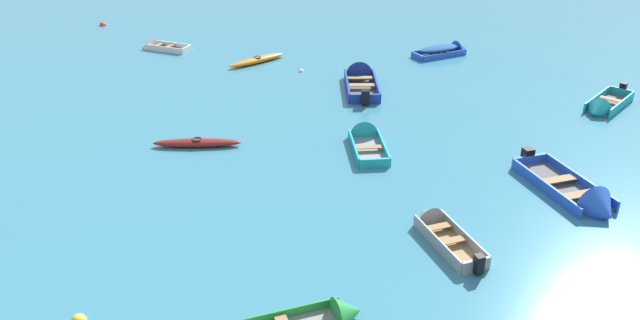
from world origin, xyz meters
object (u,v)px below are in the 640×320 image
Objects in this scene: rowboat_blue_foreground_center at (584,200)px; mooring_buoy_between_boats_left at (301,72)px; rowboat_grey_outer_right at (439,229)px; rowboat_turquoise_near_left at (365,138)px; rowboat_white_outer_left at (157,46)px; rowboat_turquoise_center at (603,107)px; rowboat_blue_far_left at (447,50)px; rowboat_deep_blue_back_row_right at (360,79)px; mooring_buoy_outer_edge at (103,25)px; rowboat_green_near_right at (325,320)px; kayak_orange_midfield_right at (257,60)px; kayak_maroon_back_row_center at (197,143)px.

rowboat_blue_foreground_center is 17.03m from mooring_buoy_between_boats_left.
rowboat_turquoise_near_left reaches higher than rowboat_grey_outer_right.
rowboat_white_outer_left is at bearing 145.04° from rowboat_blue_foreground_center.
rowboat_grey_outer_right is at bearing -122.09° from rowboat_turquoise_center.
mooring_buoy_between_boats_left is at bearing -149.64° from rowboat_blue_far_left.
rowboat_deep_blue_back_row_right reaches higher than rowboat_turquoise_near_left.
rowboat_white_outer_left is (-23.74, 5.98, -0.05)m from rowboat_turquoise_center.
rowboat_turquoise_near_left is 24.73m from mooring_buoy_outer_edge.
mooring_buoy_between_boats_left is (14.92, -7.21, 0.00)m from mooring_buoy_outer_edge.
mooring_buoy_between_boats_left is at bearing 159.01° from rowboat_deep_blue_back_row_right.
rowboat_green_near_right reaches higher than kayak_orange_midfield_right.
rowboat_grey_outer_right is (-0.38, -19.19, -0.08)m from rowboat_blue_far_left.
rowboat_grey_outer_right is at bearing -65.04° from rowboat_turquoise_near_left.
rowboat_deep_blue_back_row_right reaches higher than kayak_orange_midfield_right.
rowboat_green_near_right reaches higher than rowboat_white_outer_left.
rowboat_turquoise_center is 1.15× the size of rowboat_grey_outer_right.
rowboat_blue_far_left is at bearing 75.42° from rowboat_turquoise_near_left.
rowboat_blue_far_left is 17.12m from rowboat_blue_foreground_center.
rowboat_blue_far_left is at bearing 88.87° from rowboat_grey_outer_right.
mooring_buoy_outer_edge is at bearing 154.22° from mooring_buoy_between_boats_left.
kayak_maroon_back_row_center is 0.77× the size of rowboat_blue_foreground_center.
rowboat_green_near_right is 5.42m from rowboat_grey_outer_right.
rowboat_turquoise_near_left is (-0.18, 11.01, 0.02)m from rowboat_green_near_right.
mooring_buoy_between_boats_left is (2.68, -1.07, -0.17)m from kayak_orange_midfield_right.
rowboat_grey_outer_right is at bearing 59.17° from rowboat_green_near_right.
rowboat_grey_outer_right is (16.52, -17.50, 0.03)m from rowboat_white_outer_left.
rowboat_turquoise_center is at bearing -9.79° from rowboat_deep_blue_back_row_right.
rowboat_green_near_right is 19.88m from mooring_buoy_between_boats_left.
kayak_orange_midfield_right is (-7.16, 20.43, 0.02)m from rowboat_green_near_right.
kayak_maroon_back_row_center reaches higher than mooring_buoy_outer_edge.
rowboat_deep_blue_back_row_right reaches higher than kayak_maroon_back_row_center.
mooring_buoy_outer_edge is (-12.68, 17.09, -0.16)m from kayak_maroon_back_row_center.
rowboat_turquoise_near_left is (-2.96, 6.36, -0.01)m from rowboat_grey_outer_right.
rowboat_deep_blue_back_row_right is 20.07m from mooring_buoy_outer_edge.
rowboat_blue_foreground_center is 8.56m from rowboat_turquoise_near_left.
rowboat_white_outer_left is (-13.74, 22.15, 0.00)m from rowboat_green_near_right.
rowboat_green_near_right is 21.65m from kayak_orange_midfield_right.
mooring_buoy_outer_edge is (-5.66, 4.42, -0.15)m from rowboat_white_outer_left.
rowboat_white_outer_left is at bearing 165.87° from rowboat_turquoise_center.
rowboat_green_near_right is 10.47m from rowboat_blue_foreground_center.
rowboat_turquoise_near_left is (-3.34, -12.83, -0.09)m from rowboat_blue_far_left.
rowboat_deep_blue_back_row_right is (-1.21, 18.11, 0.07)m from rowboat_green_near_right.
kayak_orange_midfield_right is 0.68× the size of rowboat_deep_blue_back_row_right.
rowboat_grey_outer_right is 7.04× the size of mooring_buoy_outer_edge.
rowboat_turquoise_near_left is at bearing -81.80° from rowboat_deep_blue_back_row_right.
rowboat_grey_outer_right is 0.70× the size of rowboat_blue_foreground_center.
rowboat_grey_outer_right is 31.18m from mooring_buoy_outer_edge.
rowboat_turquoise_near_left is at bearing 13.14° from kayak_maroon_back_row_center.
rowboat_turquoise_near_left is at bearing -39.43° from rowboat_white_outer_left.
rowboat_blue_foreground_center is (21.27, -14.87, 0.04)m from rowboat_white_outer_left.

